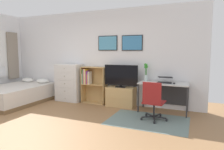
{
  "coord_description": "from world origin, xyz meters",
  "views": [
    {
      "loc": [
        2.75,
        -2.9,
        1.48
      ],
      "look_at": [
        0.89,
        1.5,
        0.94
      ],
      "focal_mm": 32.0,
      "sensor_mm": 36.0,
      "label": 1
    }
  ],
  "objects": [
    {
      "name": "laptop",
      "position": [
        2.05,
        2.13,
        0.8
      ],
      "size": [
        0.36,
        0.39,
        0.16
      ],
      "rotation": [
        0.0,
        0.0,
        0.03
      ],
      "color": "#333338",
      "rests_on": "desk"
    },
    {
      "name": "television",
      "position": [
        0.88,
        2.15,
        0.85
      ],
      "size": [
        0.95,
        0.16,
        0.61
      ],
      "color": "black",
      "rests_on": "tv_stand"
    },
    {
      "name": "bed",
      "position": [
        -2.11,
        1.35,
        0.26
      ],
      "size": [
        1.46,
        2.05,
        0.64
      ],
      "rotation": [
        0.0,
        0.0,
        0.01
      ],
      "color": "brown",
      "rests_on": "ground_plane"
    },
    {
      "name": "dresser",
      "position": [
        -0.82,
        2.15,
        0.56
      ],
      "size": [
        0.79,
        0.46,
        1.13
      ],
      "color": "silver",
      "rests_on": "ground_plane"
    },
    {
      "name": "tv_stand",
      "position": [
        0.88,
        2.17,
        0.27
      ],
      "size": [
        0.78,
        0.41,
        0.54
      ],
      "color": "tan",
      "rests_on": "ground_plane"
    },
    {
      "name": "desk",
      "position": [
        2.03,
        2.15,
        0.6
      ],
      "size": [
        1.19,
        0.59,
        0.74
      ],
      "color": "silver",
      "rests_on": "ground_plane"
    },
    {
      "name": "wall_back_with_posters",
      "position": [
        0.01,
        2.43,
        1.36
      ],
      "size": [
        6.12,
        0.09,
        2.7
      ],
      "color": "white",
      "rests_on": "ground_plane"
    },
    {
      "name": "computer_mouse",
      "position": [
        2.29,
        2.0,
        0.76
      ],
      "size": [
        0.06,
        0.1,
        0.03
      ],
      "primitive_type": "ellipsoid",
      "color": "#262628",
      "rests_on": "desk"
    },
    {
      "name": "bookshelf",
      "position": [
        -0.06,
        2.23,
        0.61
      ],
      "size": [
        0.74,
        0.3,
        1.07
      ],
      "color": "tan",
      "rests_on": "ground_plane"
    },
    {
      "name": "ground_plane",
      "position": [
        0.0,
        0.0,
        0.0
      ],
      "size": [
        7.2,
        7.2,
        0.0
      ],
      "primitive_type": "plane",
      "color": "#936B44"
    },
    {
      "name": "bamboo_vase",
      "position": [
        1.54,
        2.25,
        0.99
      ],
      "size": [
        0.11,
        0.09,
        0.46
      ],
      "color": "silver",
      "rests_on": "desk"
    },
    {
      "name": "office_chair",
      "position": [
        1.92,
        1.33,
        0.46
      ],
      "size": [
        0.57,
        0.58,
        0.86
      ],
      "rotation": [
        0.0,
        0.0,
        -0.08
      ],
      "color": "#232326",
      "rests_on": "ground_plane"
    },
    {
      "name": "area_rug",
      "position": [
        1.83,
        1.28,
        0.0
      ],
      "size": [
        1.7,
        1.2,
        0.01
      ],
      "primitive_type": "cube",
      "color": "slate",
      "rests_on": "ground_plane"
    }
  ]
}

